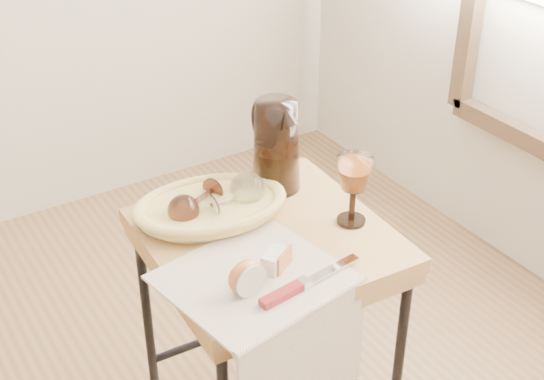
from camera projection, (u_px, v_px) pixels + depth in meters
side_table at (268, 342)px, 1.80m from camera, size 0.53×0.53×0.65m
tea_towel at (253, 278)px, 1.49m from camera, size 0.38×0.35×0.01m
bread_basket at (211, 209)px, 1.67m from camera, size 0.35×0.27×0.05m
goblet_lying_a at (196, 201)px, 1.66m from camera, size 0.13×0.11×0.07m
goblet_lying_b at (232, 196)px, 1.67m from camera, size 0.15×0.10×0.08m
pitcher at (276, 146)px, 1.75m from camera, size 0.17×0.25×0.26m
wine_goblet at (353, 190)px, 1.63m from camera, size 0.10×0.10×0.17m
apple_half at (245, 276)px, 1.44m from camera, size 0.08×0.05×0.07m
apple_wedge at (274, 261)px, 1.50m from camera, size 0.07×0.06×0.04m
table_knife at (307, 281)px, 1.47m from camera, size 0.25×0.06×0.02m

